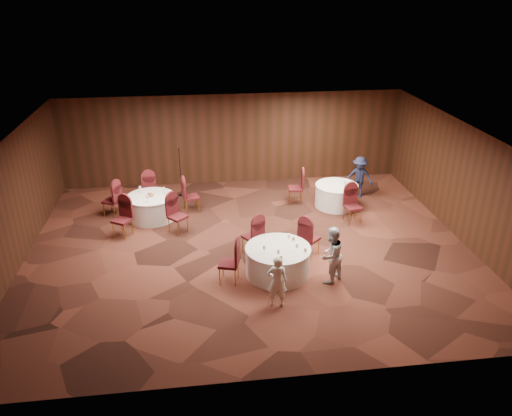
{
  "coord_description": "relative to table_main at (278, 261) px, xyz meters",
  "views": [
    {
      "loc": [
        -1.37,
        -12.0,
        6.78
      ],
      "look_at": [
        0.2,
        0.2,
        1.1
      ],
      "focal_mm": 35.0,
      "sensor_mm": 36.0,
      "label": 1
    }
  ],
  "objects": [
    {
      "name": "tabletop_main",
      "position": [
        0.21,
        -0.15,
        0.46
      ],
      "size": [
        1.12,
        1.04,
        0.22
      ],
      "color": "silver",
      "rests_on": "table_main"
    },
    {
      "name": "chairs_right",
      "position": [
        2.03,
        3.46,
        0.12
      ],
      "size": [
        2.02,
        2.25,
        1.0
      ],
      "color": "#400C1A",
      "rests_on": "ground"
    },
    {
      "name": "man_c",
      "position": [
        3.54,
        4.5,
        0.33
      ],
      "size": [
        1.05,
        0.88,
        1.41
      ],
      "primitive_type": "imported",
      "rotation": [
        0.0,
        0.0,
        5.82
      ],
      "color": "black",
      "rests_on": "ground"
    },
    {
      "name": "table_right",
      "position": [
        2.57,
        3.83,
        0.0
      ],
      "size": [
        1.37,
        1.37,
        0.74
      ],
      "color": "white",
      "rests_on": "ground"
    },
    {
      "name": "tabletop_left",
      "position": [
        -3.32,
        3.67,
        0.45
      ],
      "size": [
        0.82,
        0.81,
        0.22
      ],
      "color": "silver",
      "rests_on": "table_left"
    },
    {
      "name": "chairs_left",
      "position": [
        -3.34,
        3.64,
        0.12
      ],
      "size": [
        3.11,
        2.95,
        1.0
      ],
      "color": "#400C1A",
      "rests_on": "ground"
    },
    {
      "name": "table_left",
      "position": [
        -3.33,
        3.67,
        0.0
      ],
      "size": [
        1.47,
        1.47,
        0.74
      ],
      "color": "white",
      "rests_on": "ground"
    },
    {
      "name": "ground",
      "position": [
        -0.54,
        1.43,
        -0.38
      ],
      "size": [
        12.0,
        12.0,
        0.0
      ],
      "primitive_type": "plane",
      "color": "black",
      "rests_on": "ground"
    },
    {
      "name": "chairs_main",
      "position": [
        -0.25,
        0.61,
        0.12
      ],
      "size": [
        2.92,
        2.0,
        1.0
      ],
      "color": "#400C1A",
      "rests_on": "ground"
    },
    {
      "name": "woman_b",
      "position": [
        1.2,
        -0.48,
        0.35
      ],
      "size": [
        0.9,
        0.88,
        1.46
      ],
      "primitive_type": "imported",
      "rotation": [
        0.0,
        0.0,
        3.83
      ],
      "color": "silver",
      "rests_on": "ground"
    },
    {
      "name": "woman_a",
      "position": [
        -0.24,
        -1.31,
        0.26
      ],
      "size": [
        0.5,
        0.37,
        1.27
      ],
      "primitive_type": "imported",
      "rotation": [
        0.0,
        0.0,
        2.98
      ],
      "color": "white",
      "rests_on": "ground"
    },
    {
      "name": "tabletop_right",
      "position": [
        2.75,
        3.62,
        0.52
      ],
      "size": [
        0.08,
        0.08,
        0.22
      ],
      "color": "silver",
      "rests_on": "table_right"
    },
    {
      "name": "room_shell",
      "position": [
        -0.54,
        1.43,
        1.59
      ],
      "size": [
        12.0,
        12.0,
        12.0
      ],
      "color": "silver",
      "rests_on": "ground"
    },
    {
      "name": "table_main",
      "position": [
        0.0,
        0.0,
        0.0
      ],
      "size": [
        1.63,
        1.63,
        0.74
      ],
      "color": "white",
      "rests_on": "ground"
    },
    {
      "name": "mic_stand",
      "position": [
        -2.43,
        5.39,
        0.11
      ],
      "size": [
        0.24,
        0.24,
        1.66
      ],
      "color": "black",
      "rests_on": "ground"
    }
  ]
}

